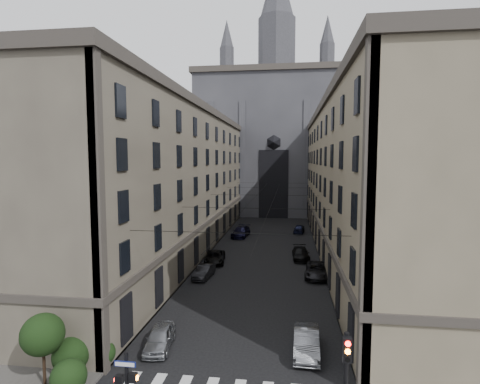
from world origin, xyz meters
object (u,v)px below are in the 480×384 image
at_px(car_right_midfar, 301,254).
at_px(car_right_far, 299,229).
at_px(car_right_midnear, 317,270).
at_px(car_right_near, 306,342).
at_px(traffic_light_right, 346,379).
at_px(car_left_near, 160,338).
at_px(gothic_tower, 276,135).
at_px(car_left_midfar, 215,257).
at_px(car_left_far, 241,232).
at_px(car_left_midnear, 204,272).

relative_size(car_right_midfar, car_right_far, 1.20).
bearing_deg(car_right_midnear, car_right_near, -90.79).
distance_m(traffic_light_right, car_right_far, 46.50).
distance_m(car_left_near, car_right_midfar, 24.77).
relative_size(gothic_tower, car_right_far, 14.46).
height_order(traffic_light_right, car_left_midfar, traffic_light_right).
height_order(car_right_near, car_right_far, car_right_near).
distance_m(gothic_tower, car_right_far, 32.02).
bearing_deg(car_right_midfar, car_right_near, -93.41).
bearing_deg(car_left_far, gothic_tower, 88.22).
xyz_separation_m(car_right_midnear, car_right_far, (-1.31, 22.80, -0.04)).
bearing_deg(car_left_midfar, car_left_far, 79.07).
height_order(car_left_midnear, car_right_far, car_right_far).
xyz_separation_m(car_left_midfar, car_right_midnear, (11.54, -3.85, 0.05)).
relative_size(car_right_near, car_right_midfar, 0.93).
distance_m(car_left_far, car_right_midfar, 15.08).
distance_m(traffic_light_right, car_left_midfar, 29.68).
bearing_deg(car_left_midnear, car_left_far, 92.10).
distance_m(car_left_near, car_right_near, 9.35).
height_order(gothic_tower, car_right_midfar, gothic_tower).
distance_m(car_left_near, car_left_midnear, 14.32).
bearing_deg(car_right_midnear, car_right_far, 99.01).
bearing_deg(car_left_midfar, car_left_near, -95.35).
bearing_deg(car_left_midnear, car_right_near, -49.42).
xyz_separation_m(car_left_far, car_right_midnear, (10.40, -18.83, -0.07)).
bearing_deg(car_right_near, car_left_far, 105.76).
xyz_separation_m(car_right_near, car_right_midnear, (1.78, 15.56, -0.01)).
xyz_separation_m(gothic_tower, car_right_near, (4.42, -64.98, -17.06)).
bearing_deg(car_left_far, car_right_far, 29.61).
distance_m(car_left_midfar, car_left_far, 15.03).
distance_m(car_left_midfar, car_right_midnear, 12.16).
bearing_deg(car_right_far, car_right_midnear, -80.10).
relative_size(car_left_midnear, car_right_midfar, 0.83).
xyz_separation_m(car_left_midnear, car_left_far, (1.12, 20.66, 0.14)).
bearing_deg(car_left_midfar, traffic_light_right, -74.87).
bearing_deg(car_right_near, car_left_near, -174.71).
bearing_deg(car_left_near, traffic_light_right, -42.18).
bearing_deg(gothic_tower, car_right_midnear, -82.85).
bearing_deg(traffic_light_right, car_left_midfar, 111.71).
xyz_separation_m(car_left_far, car_right_near, (8.62, -34.40, -0.06)).
distance_m(gothic_tower, car_left_midfar, 48.97).
bearing_deg(car_left_midnear, traffic_light_right, -58.15).
distance_m(car_left_near, car_right_far, 40.16).
height_order(traffic_light_right, car_right_near, traffic_light_right).
bearing_deg(car_left_midnear, car_right_midnear, 14.24).
xyz_separation_m(traffic_light_right, car_right_midfar, (-0.89, 30.29, -2.59)).
xyz_separation_m(car_left_near, car_right_far, (9.80, 38.95, 0.01)).
bearing_deg(gothic_tower, car_left_midfar, -96.68).
relative_size(traffic_light_right, car_left_midnear, 1.31).
height_order(car_left_near, car_left_midnear, car_left_near).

